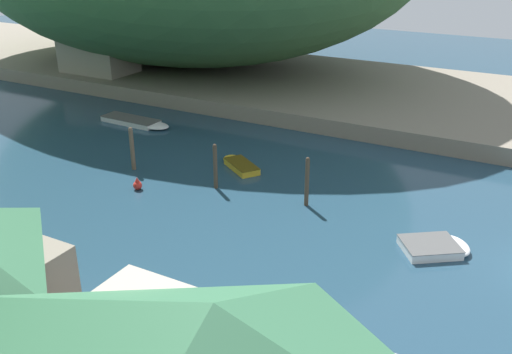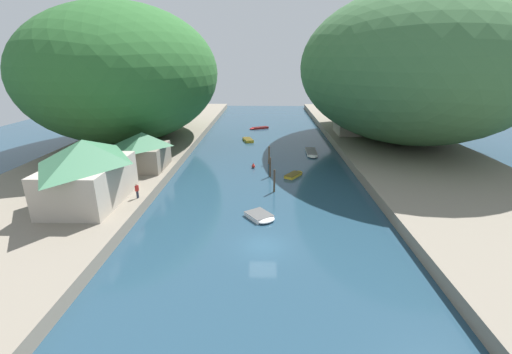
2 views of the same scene
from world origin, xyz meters
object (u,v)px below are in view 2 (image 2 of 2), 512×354
Objects in this scene: boat_near_quay at (261,217)px; right_bank_cottage at (348,120)px; boat_moored_right at (312,153)px; boat_far_upstream at (295,174)px; boathouse_shed at (144,150)px; boat_small_dinghy at (247,139)px; channel_buoy_near at (253,166)px; person_on_quay at (137,190)px; boat_far_right_bank at (258,128)px; waterfront_building at (87,171)px.

right_bank_cottage is at bearing -150.26° from boat_near_quay.
boat_far_upstream is at bearing 73.29° from boat_moored_right.
boat_far_upstream is 12.32m from boat_moored_right.
boat_moored_right is (24.86, 12.60, -3.70)m from boathouse_shed.
boat_near_quay is (3.30, -35.75, -0.02)m from boat_small_dinghy.
boat_far_upstream is at bearing -30.61° from channel_buoy_near.
right_bank_cottage reaches higher than boat_far_upstream.
boat_small_dinghy is (-7.89, 21.80, 0.03)m from boat_far_upstream.
person_on_quay is at bearing -44.76° from boat_near_quay.
boat_far_right_bank is (-18.44, 10.59, -3.90)m from right_bank_cottage.
boathouse_shed reaches higher than channel_buoy_near.
person_on_quay is at bearing 137.67° from boat_far_right_bank.
boat_small_dinghy is (13.12, 22.70, -3.67)m from boathouse_shed.
boat_moored_right is (26.62, 24.63, -4.59)m from waterfront_building.
boat_far_right_bank is 12.52m from boat_small_dinghy.
boat_far_right_bank is (15.05, 35.08, -3.71)m from boathouse_shed.
channel_buoy_near is at bearing -101.36° from boat_small_dinghy.
waterfront_building is at bearing -38.99° from boat_near_quay.
boat_small_dinghy is at bearing 5.70° from person_on_quay.
boat_far_right_bank is (16.81, 47.11, -4.60)m from waterfront_building.
boat_small_dinghy is at bearing 144.01° from boat_far_upstream.
boat_near_quay reaches higher than boat_moored_right.
person_on_quay is at bearing -75.52° from boathouse_shed.
channel_buoy_near is (1.87, -18.24, 0.07)m from boat_small_dinghy.
waterfront_building is at bearing -130.40° from boat_small_dinghy.
boat_far_right_bank is 1.25× the size of boat_near_quay.
person_on_quay is at bearing -112.91° from boat_far_upstream.
boathouse_shed is 1.88× the size of boat_near_quay.
right_bank_cottage reaches higher than boat_far_right_bank.
channel_buoy_near reaches higher than boat_far_upstream.
waterfront_building reaches higher than boat_far_right_bank.
right_bank_cottage is 41.41m from boat_near_quay.
boat_far_right_bank is 0.76× the size of boat_moored_right.
person_on_quay is at bearing 48.36° from boat_moored_right.
boat_small_dinghy is at bearing -39.15° from boat_moored_right.
right_bank_cottage is at bearing -12.23° from boat_small_dinghy.
boat_far_right_bank is at bearing 63.91° from boat_small_dinghy.
boat_moored_right is (3.86, 11.70, -0.00)m from boat_far_upstream.
boat_small_dinghy is (-1.93, -12.37, 0.05)m from boat_far_right_bank.
boat_far_upstream is (22.76, 12.93, -4.59)m from waterfront_building.
boat_small_dinghy is (-11.75, 10.10, 0.04)m from boat_moored_right.
channel_buoy_near is at bearing 16.57° from boathouse_shed.
boat_far_upstream is at bearing -34.28° from person_on_quay.
boat_far_right_bank is 48.14m from boat_near_quay.
boat_near_quay is at bearing -74.10° from boat_far_upstream.
boat_near_quay reaches higher than boat_far_right_bank.
boat_moored_right is 12.80m from channel_buoy_near.
boat_near_quay is 2.27× the size of person_on_quay.
boat_small_dinghy is at bearing -120.53° from boat_near_quay.
right_bank_cottage is 20.81m from boat_small_dinghy.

